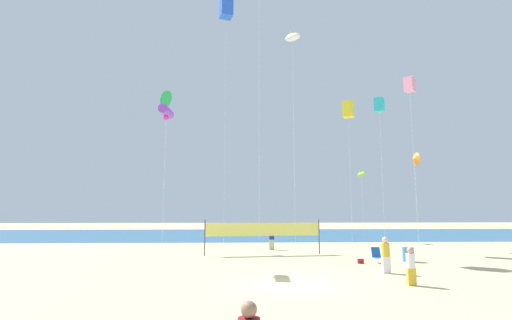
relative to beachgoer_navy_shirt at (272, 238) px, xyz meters
name	(u,v)px	position (x,y,z in m)	size (l,w,h in m)	color
ground_plane	(296,284)	(0.07, -12.51, -0.91)	(120.00, 120.00, 0.00)	#D1BC89
ocean_band	(262,234)	(0.07, 15.66, -0.91)	(120.00, 20.00, 0.01)	#28608C
beachgoer_navy_shirt	(272,238)	(0.00, 0.00, 0.00)	(0.39, 0.39, 1.71)	#99B28C
beachgoer_mustard_shirt	(386,254)	(4.94, -10.20, 0.04)	(0.41, 0.41, 1.78)	white
beachgoer_white_shirt	(411,265)	(4.89, -13.03, -0.07)	(0.36, 0.36, 1.58)	gold
folding_beach_chair	(377,255)	(5.72, -6.80, -0.45)	(0.52, 0.65, 0.89)	#1959B2
trash_barrel	(408,254)	(7.77, -6.44, -0.49)	(0.66, 0.66, 0.85)	teal
volleyball_net	(263,231)	(-0.83, -3.02, 0.72)	(8.04, 0.76, 2.40)	#4C4C51
beach_handbag	(361,261)	(4.66, -7.06, -0.78)	(0.34, 0.17, 0.27)	maroon
kite_pink_box	(410,85)	(8.65, -6.00, 10.29)	(0.83, 0.83, 11.70)	silver
kite_blue_box	(226,8)	(-3.72, 0.28, 19.00)	(1.25, 1.25, 20.73)	silver
kite_yellow_box	(348,110)	(6.35, 0.13, 10.27)	(1.09, 1.09, 11.85)	silver
kite_green_delta	(167,100)	(-8.95, 2.73, 11.76)	(1.40, 1.17, 13.46)	silver
kite_orange_delta	(414,159)	(11.75, 0.34, 6.23)	(0.41, 1.10, 7.69)	silver
kite_violet_tube	(166,112)	(-6.89, -7.04, 8.04)	(0.64, 1.58, 9.27)	silver
kite_lime_inflatable	(361,174)	(9.36, 6.57, 5.53)	(0.68, 1.51, 6.83)	silver
kite_cyan_box	(379,105)	(7.56, -3.45, 9.64)	(0.87, 0.87, 11.08)	silver
kite_white_inflatable	(293,38)	(0.98, -6.11, 13.37)	(1.22, 1.57, 14.71)	silver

